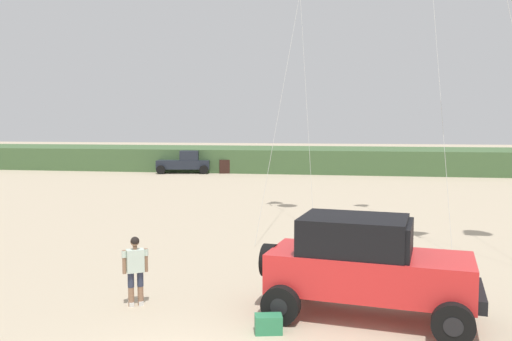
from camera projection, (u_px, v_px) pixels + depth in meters
The scene contains 6 objects.
dune_ridge at pixel (302, 159), 50.59m from camera, with size 90.00×9.96×2.04m, color #426038.
jeep at pixel (366, 264), 11.96m from camera, with size 4.99×2.99×2.26m.
person_watching at pixel (135, 267), 12.74m from camera, with size 0.55×0.45×1.67m.
cooler_box at pixel (268, 324), 11.12m from camera, with size 0.56×0.36×0.38m, color #2D7F51.
distant_pickup at pixel (185, 162), 47.25m from camera, with size 4.87×3.16×1.98m.
distant_sedan at pixel (243, 166), 47.74m from camera, with size 4.20×1.70×1.20m, color black.
Camera 1 is at (2.72, -8.45, 4.32)m, focal length 37.73 mm.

